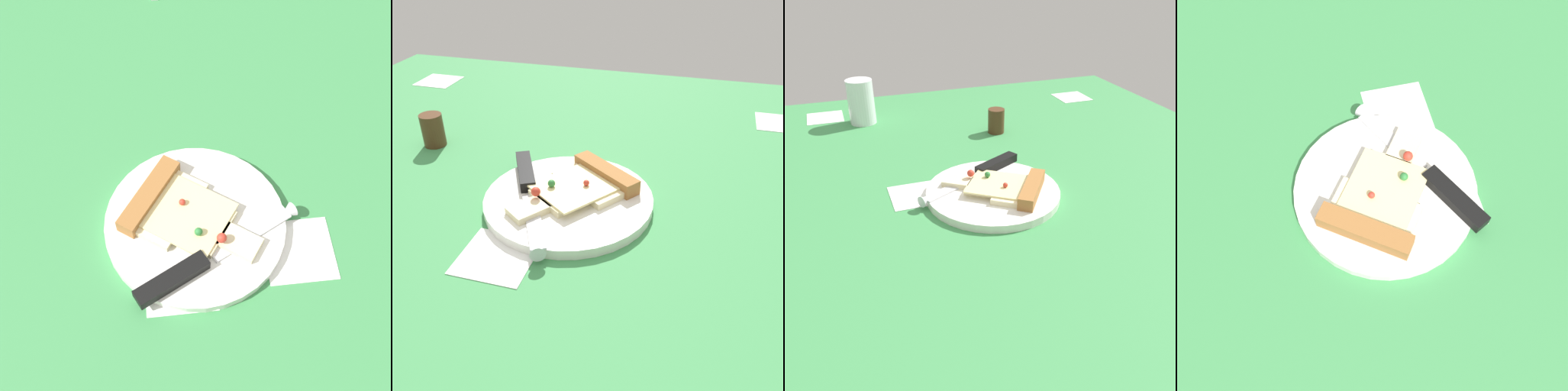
# 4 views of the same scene
# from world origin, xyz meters

# --- Properties ---
(ground_plane) EXTENTS (1.34, 1.34, 0.03)m
(ground_plane) POSITION_xyz_m (0.00, 0.00, -0.01)
(ground_plane) COLOR #3D8C4C
(ground_plane) RESTS_ON ground
(plate) EXTENTS (0.24, 0.24, 0.01)m
(plate) POSITION_xyz_m (0.04, 0.00, 0.01)
(plate) COLOR white
(plate) RESTS_ON ground_plane
(pizza_slice) EXTENTS (0.19, 0.16, 0.03)m
(pizza_slice) POSITION_xyz_m (0.07, -0.01, 0.02)
(pizza_slice) COLOR beige
(pizza_slice) RESTS_ON plate
(knife) EXTENTS (0.22, 0.13, 0.02)m
(knife) POSITION_xyz_m (0.04, 0.06, 0.02)
(knife) COLOR silver
(knife) RESTS_ON plate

